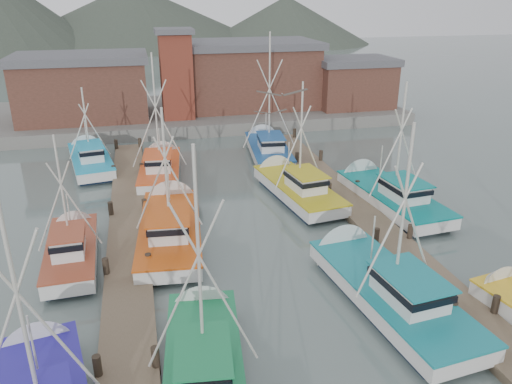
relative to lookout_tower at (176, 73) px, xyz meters
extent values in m
plane|color=#546560|center=(2.00, -33.00, -5.55)|extent=(260.00, 260.00, 0.00)
cube|color=brown|center=(-5.00, -29.00, -5.35)|extent=(2.20, 46.00, 0.40)
cylinder|color=black|center=(-6.00, -35.00, -5.10)|extent=(0.30, 0.30, 1.50)
cylinder|color=black|center=(-6.00, -28.00, -5.10)|extent=(0.30, 0.30, 1.50)
cylinder|color=black|center=(-6.00, -21.00, -5.10)|extent=(0.30, 0.30, 1.50)
cylinder|color=black|center=(-6.00, -14.00, -5.10)|extent=(0.30, 0.30, 1.50)
cylinder|color=black|center=(-6.00, -7.00, -5.10)|extent=(0.30, 0.30, 1.50)
cylinder|color=black|center=(-4.00, -35.00, -5.10)|extent=(0.30, 0.30, 1.50)
cylinder|color=black|center=(-4.00, -28.00, -5.10)|extent=(0.30, 0.30, 1.50)
cylinder|color=black|center=(-4.00, -21.00, -5.10)|extent=(0.30, 0.30, 1.50)
cylinder|color=black|center=(-4.00, -14.00, -5.10)|extent=(0.30, 0.30, 1.50)
cylinder|color=black|center=(-4.00, -7.00, -5.10)|extent=(0.30, 0.30, 1.50)
cube|color=brown|center=(9.00, -29.00, -5.35)|extent=(2.20, 46.00, 0.40)
cylinder|color=black|center=(8.00, -35.00, -5.10)|extent=(0.30, 0.30, 1.50)
cylinder|color=black|center=(8.00, -28.00, -5.10)|extent=(0.30, 0.30, 1.50)
cylinder|color=black|center=(8.00, -21.00, -5.10)|extent=(0.30, 0.30, 1.50)
cylinder|color=black|center=(8.00, -14.00, -5.10)|extent=(0.30, 0.30, 1.50)
cylinder|color=black|center=(8.00, -7.00, -5.10)|extent=(0.30, 0.30, 1.50)
cylinder|color=black|center=(10.00, -35.00, -5.10)|extent=(0.30, 0.30, 1.50)
cylinder|color=black|center=(10.00, -28.00, -5.10)|extent=(0.30, 0.30, 1.50)
cylinder|color=black|center=(10.00, -21.00, -5.10)|extent=(0.30, 0.30, 1.50)
cylinder|color=black|center=(10.00, -14.00, -5.10)|extent=(0.30, 0.30, 1.50)
cylinder|color=black|center=(10.00, -7.00, -5.10)|extent=(0.30, 0.30, 1.50)
cube|color=slate|center=(2.00, 4.00, -4.95)|extent=(44.00, 16.00, 1.20)
cube|color=brown|center=(-9.00, 2.00, -1.60)|extent=(12.00, 8.00, 5.50)
cube|color=#56565B|center=(-9.00, 2.00, 1.50)|extent=(12.72, 8.48, 0.70)
cube|color=brown|center=(8.00, 4.00, -1.25)|extent=(14.00, 9.00, 6.20)
cube|color=#56565B|center=(8.00, 4.00, 2.20)|extent=(14.84, 9.54, 0.70)
cube|color=brown|center=(19.00, 1.00, -2.10)|extent=(8.00, 6.00, 4.50)
cube|color=#56565B|center=(19.00, 1.00, 0.50)|extent=(8.48, 6.36, 0.70)
cube|color=maroon|center=(0.00, 0.00, -0.35)|extent=(3.00, 3.00, 8.00)
cube|color=#56565B|center=(0.00, 0.00, 3.90)|extent=(3.60, 3.60, 0.50)
cone|color=#40493C|center=(-3.00, 97.00, -5.55)|extent=(140.00, 140.00, 30.00)
cone|color=#40493C|center=(37.00, 87.00, -5.55)|extent=(90.00, 90.00, 24.00)
cube|color=#0F1B32|center=(-2.37, -35.80, -5.50)|extent=(3.11, 7.30, 0.70)
cube|color=silver|center=(-2.37, -35.80, -4.85)|extent=(3.53, 8.30, 0.80)
cube|color=#197E47|center=(-2.37, -35.80, -4.47)|extent=(3.62, 8.39, 0.10)
cone|color=silver|center=(-1.90, -31.80, -5.00)|extent=(2.63, 1.38, 2.52)
cube|color=silver|center=(-2.48, -36.76, -3.90)|extent=(1.89, 2.59, 1.10)
cube|color=black|center=(-2.48, -36.76, -3.67)|extent=(2.02, 2.84, 0.28)
cube|color=#197E47|center=(-2.48, -36.76, -3.31)|extent=(2.15, 3.01, 0.07)
cylinder|color=beige|center=(-2.38, -35.96, -0.57)|extent=(0.12, 0.12, 7.77)
cylinder|color=beige|center=(-2.90, -35.90, -1.48)|extent=(2.75, 0.40, 6.06)
cylinder|color=beige|center=(-1.87, -36.02, -1.48)|extent=(2.75, 0.40, 6.06)
cylinder|color=beige|center=(-2.20, -34.36, -3.25)|extent=(0.07, 0.07, 2.25)
cube|color=#0F1B32|center=(6.21, -33.10, -5.50)|extent=(3.70, 8.77, 0.70)
cube|color=silver|center=(6.21, -33.10, -4.85)|extent=(4.21, 9.97, 0.80)
cube|color=#157F88|center=(6.21, -33.10, -4.47)|extent=(4.31, 10.08, 0.10)
cone|color=silver|center=(5.67, -28.29, -5.00)|extent=(3.13, 1.43, 3.03)
cube|color=silver|center=(6.34, -34.26, -3.90)|extent=(2.26, 3.10, 1.10)
cube|color=black|center=(6.34, -34.26, -3.67)|extent=(2.42, 3.41, 0.28)
cube|color=#157F88|center=(6.34, -34.26, -3.31)|extent=(2.57, 3.61, 0.07)
cylinder|color=beige|center=(6.23, -33.30, -0.82)|extent=(0.15, 0.15, 7.26)
cylinder|color=beige|center=(5.61, -33.36, -1.67)|extent=(2.60, 0.39, 5.68)
cylinder|color=beige|center=(6.84, -33.23, -1.67)|extent=(2.60, 0.39, 5.68)
cylinder|color=beige|center=(6.01, -31.37, -3.25)|extent=(0.09, 0.09, 2.70)
cone|color=silver|center=(-8.29, -32.90, -5.00)|extent=(2.78, 1.59, 2.62)
cylinder|color=beige|center=(-7.44, -37.18, -0.51)|extent=(0.15, 0.15, 7.88)
cylinder|color=beige|center=(-8.01, -37.29, -1.44)|extent=(2.78, 0.64, 6.16)
cylinder|color=beige|center=(-6.88, -37.07, -1.44)|extent=(2.78, 0.64, 6.16)
cylinder|color=beige|center=(-7.77, -35.54, -3.25)|extent=(0.09, 0.09, 2.52)
cone|color=silver|center=(11.05, -33.27, -5.00)|extent=(2.54, 1.49, 2.39)
cube|color=#0F1B32|center=(-2.72, -24.69, -5.50)|extent=(3.56, 8.76, 0.70)
cube|color=silver|center=(-2.72, -24.69, -4.85)|extent=(4.05, 9.95, 0.80)
cube|color=#CA4D10|center=(-2.72, -24.69, -4.47)|extent=(4.15, 10.06, 0.10)
cone|color=silver|center=(-2.27, -19.86, -5.00)|extent=(3.12, 1.38, 3.03)
cube|color=silver|center=(-2.83, -25.85, -3.90)|extent=(2.22, 3.08, 1.10)
cube|color=black|center=(-2.83, -25.85, -3.67)|extent=(2.37, 3.38, 0.28)
cube|color=#CA4D10|center=(-2.83, -25.85, -3.31)|extent=(2.52, 3.59, 0.07)
cylinder|color=beige|center=(-2.74, -24.88, -1.20)|extent=(0.15, 0.15, 6.50)
cylinder|color=beige|center=(-3.35, -24.82, -1.97)|extent=(2.34, 0.32, 5.09)
cylinder|color=beige|center=(-2.12, -24.94, -1.97)|extent=(2.34, 0.32, 5.09)
cylinder|color=beige|center=(-2.56, -22.95, -3.25)|extent=(0.09, 0.09, 2.71)
cube|color=#0F1B32|center=(6.05, -20.37, -5.50)|extent=(3.58, 8.02, 0.70)
cube|color=silver|center=(6.05, -20.37, -4.85)|extent=(4.07, 9.11, 0.80)
cube|color=gold|center=(6.05, -20.37, -4.47)|extent=(4.16, 9.21, 0.10)
cone|color=silver|center=(5.43, -16.02, -5.00)|extent=(2.88, 1.47, 2.75)
cube|color=silver|center=(6.19, -21.42, -3.90)|extent=(2.13, 2.86, 1.10)
cube|color=black|center=(6.19, -21.42, -3.67)|extent=(2.28, 3.14, 0.28)
cube|color=gold|center=(6.19, -21.42, -3.31)|extent=(2.42, 3.33, 0.07)
cylinder|color=beige|center=(6.07, -20.55, -1.08)|extent=(0.14, 0.14, 6.74)
cylinder|color=beige|center=(5.51, -20.62, -1.87)|extent=(2.41, 0.43, 5.27)
cylinder|color=beige|center=(6.63, -20.47, -1.87)|extent=(2.41, 0.43, 5.27)
cylinder|color=beige|center=(5.82, -18.80, -3.25)|extent=(0.08, 0.08, 2.46)
cube|color=#0F1B32|center=(-7.74, -25.98, -5.50)|extent=(2.33, 6.41, 0.70)
cube|color=silver|center=(-7.74, -25.98, -4.85)|extent=(2.65, 7.28, 0.80)
cube|color=#9C3F25|center=(-7.74, -25.98, -4.47)|extent=(2.72, 7.36, 0.10)
cone|color=silver|center=(-7.90, -22.39, -5.00)|extent=(2.29, 1.20, 2.24)
cube|color=silver|center=(-7.71, -26.84, -3.90)|extent=(1.54, 2.22, 1.10)
cube|color=black|center=(-7.71, -26.84, -3.67)|extent=(1.64, 2.44, 0.28)
cube|color=#9C3F25|center=(-7.71, -26.84, -3.31)|extent=(1.74, 2.58, 0.07)
cylinder|color=beige|center=(-7.74, -26.13, -1.57)|extent=(0.11, 0.11, 5.75)
cylinder|color=beige|center=(-8.23, -26.15, -2.25)|extent=(2.06, 0.17, 4.50)
cylinder|color=beige|center=(-7.24, -26.10, -2.25)|extent=(2.06, 0.17, 4.50)
cylinder|color=beige|center=(-7.80, -24.69, -3.25)|extent=(0.07, 0.07, 2.16)
cube|color=#0F1B32|center=(11.50, -23.10, -5.50)|extent=(3.43, 8.36, 0.70)
cube|color=silver|center=(11.50, -23.10, -4.85)|extent=(3.90, 9.50, 0.80)
cube|color=#037977|center=(11.50, -23.10, -4.47)|extent=(4.00, 9.60, 0.10)
cone|color=silver|center=(11.07, -18.49, -5.00)|extent=(3.02, 1.37, 2.92)
cube|color=silver|center=(11.61, -24.20, -3.90)|extent=(2.14, 2.94, 1.10)
cube|color=black|center=(11.61, -24.20, -3.67)|extent=(2.29, 3.23, 0.28)
cube|color=#037977|center=(11.61, -24.20, -3.31)|extent=(2.43, 3.42, 0.07)
cylinder|color=beige|center=(11.52, -23.28, -0.97)|extent=(0.15, 0.15, 6.97)
cylinder|color=beige|center=(10.90, -23.34, -1.79)|extent=(2.50, 0.34, 5.45)
cylinder|color=beige|center=(12.14, -23.22, -1.79)|extent=(2.50, 0.34, 5.45)
cylinder|color=beige|center=(11.35, -21.44, -3.25)|extent=(0.09, 0.09, 2.71)
cube|color=#0F1B32|center=(-2.67, -14.21, -5.50)|extent=(3.13, 7.57, 0.70)
cube|color=silver|center=(-2.67, -14.21, -4.85)|extent=(3.56, 8.60, 0.80)
cube|color=#E04D1B|center=(-2.67, -14.21, -4.47)|extent=(3.65, 8.69, 0.10)
cone|color=silver|center=(-2.25, -10.05, -5.00)|extent=(2.71, 1.36, 2.62)
cube|color=silver|center=(-2.78, -15.21, -3.90)|extent=(1.93, 2.67, 1.10)
cube|color=black|center=(-2.78, -15.21, -3.67)|extent=(2.07, 2.93, 0.28)
cube|color=#E04D1B|center=(-2.78, -15.21, -3.31)|extent=(2.19, 3.11, 0.07)
cylinder|color=beige|center=(-2.69, -14.38, -0.43)|extent=(0.13, 0.13, 8.04)
cylinder|color=beige|center=(-3.22, -14.33, -1.38)|extent=(2.85, 0.38, 6.28)
cylinder|color=beige|center=(-2.16, -14.44, -1.38)|extent=(2.85, 0.38, 6.28)
cylinder|color=beige|center=(-2.52, -12.72, -3.25)|extent=(0.07, 0.07, 2.34)
cube|color=#0F1B32|center=(6.37, -11.36, -5.50)|extent=(3.34, 8.01, 0.70)
cube|color=silver|center=(6.37, -11.36, -4.85)|extent=(3.79, 9.10, 0.80)
cube|color=#1A5091|center=(6.37, -11.36, -4.47)|extent=(3.89, 9.20, 0.10)
cone|color=silver|center=(6.83, -6.96, -5.00)|extent=(2.87, 1.38, 2.77)
cube|color=silver|center=(6.26, -12.41, -3.90)|extent=(2.05, 2.83, 1.10)
cube|color=black|center=(6.26, -12.41, -3.67)|extent=(2.20, 3.10, 0.28)
cube|color=#1A5091|center=(6.26, -12.41, -3.31)|extent=(2.33, 3.29, 0.07)
cylinder|color=beige|center=(6.35, -11.54, 0.07)|extent=(0.14, 0.14, 9.03)
cylinder|color=beige|center=(5.79, -11.48, -1.00)|extent=(3.20, 0.43, 7.05)
cylinder|color=beige|center=(6.91, -11.59, -1.00)|extent=(3.20, 0.43, 7.05)
cylinder|color=beige|center=(6.54, -9.78, -3.25)|extent=(0.08, 0.08, 2.47)
cube|color=#0F1B32|center=(-7.85, -10.78, -5.50)|extent=(3.57, 7.59, 0.70)
cube|color=silver|center=(-7.85, -10.78, -4.85)|extent=(4.06, 8.62, 0.80)
cube|color=#1BA0CB|center=(-7.85, -10.78, -4.47)|extent=(4.15, 8.72, 0.10)
cone|color=silver|center=(-8.55, -6.69, -5.00)|extent=(2.73, 1.52, 2.59)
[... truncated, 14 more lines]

